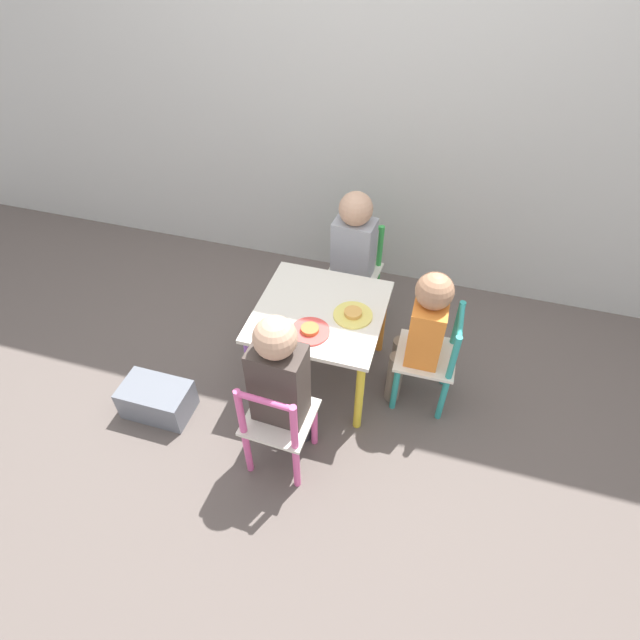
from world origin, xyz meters
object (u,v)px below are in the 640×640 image
(plate_front, at_px, (310,331))
(storage_bin, at_px, (157,399))
(child_right, at_px, (422,329))
(kids_table, at_px, (320,320))
(plate_right, at_px, (353,314))
(child_front, at_px, (281,380))
(child_back, at_px, (353,249))
(chair_pink, at_px, (278,425))
(chair_green, at_px, (355,273))
(chair_teal, at_px, (431,359))

(plate_front, relative_size, storage_bin, 0.54)
(child_right, bearing_deg, kids_table, -90.00)
(plate_right, bearing_deg, child_front, -110.50)
(child_back, relative_size, storage_bin, 2.45)
(chair_pink, xyz_separation_m, chair_green, (0.06, 1.02, 0.00))
(chair_teal, height_order, storage_bin, chair_teal)
(chair_pink, height_order, plate_right, chair_pink)
(plate_front, bearing_deg, chair_teal, 16.95)
(child_right, relative_size, child_back, 0.96)
(chair_green, bearing_deg, storage_bin, -121.84)
(plate_front, bearing_deg, child_right, 19.03)
(storage_bin, bearing_deg, plate_right, 28.00)
(kids_table, bearing_deg, child_back, 85.30)
(chair_teal, relative_size, child_back, 0.69)
(kids_table, xyz_separation_m, child_front, (-0.02, -0.45, 0.10))
(chair_green, xyz_separation_m, plate_front, (-0.04, -0.66, 0.18))
(plate_front, bearing_deg, child_back, 86.47)
(plate_right, xyz_separation_m, storage_bin, (-0.80, -0.43, -0.36))
(kids_table, height_order, child_front, child_front)
(child_right, xyz_separation_m, child_back, (-0.41, 0.44, 0.02))
(child_back, height_order, storage_bin, child_back)
(chair_green, bearing_deg, chair_teal, -42.25)
(plate_right, bearing_deg, kids_table, 180.00)
(kids_table, relative_size, child_back, 0.74)
(chair_pink, distance_m, chair_green, 1.02)
(kids_table, relative_size, plate_front, 3.33)
(chair_teal, height_order, chair_pink, same)
(child_front, bearing_deg, child_back, -91.08)
(kids_table, bearing_deg, storage_bin, -146.85)
(chair_green, relative_size, child_back, 0.69)
(child_front, bearing_deg, storage_bin, 0.21)
(chair_pink, distance_m, plate_right, 0.57)
(child_front, distance_m, plate_front, 0.30)
(chair_teal, height_order, child_back, child_back)
(kids_table, bearing_deg, chair_teal, 0.80)
(kids_table, bearing_deg, chair_pink, -92.53)
(child_right, bearing_deg, chair_teal, 90.00)
(kids_table, relative_size, child_front, 0.71)
(child_right, bearing_deg, plate_right, -89.61)
(chair_teal, height_order, chair_green, same)
(plate_right, distance_m, plate_front, 0.21)
(child_right, height_order, child_front, child_front)
(kids_table, relative_size, chair_teal, 1.07)
(kids_table, distance_m, child_back, 0.46)
(child_front, height_order, plate_front, child_front)
(chair_pink, relative_size, plate_right, 3.07)
(child_back, bearing_deg, chair_teal, -38.29)
(plate_right, bearing_deg, plate_front, -135.00)
(kids_table, bearing_deg, child_right, 0.80)
(chair_green, height_order, child_back, child_back)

